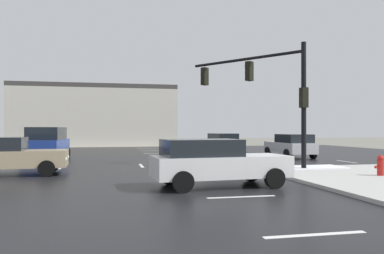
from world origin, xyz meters
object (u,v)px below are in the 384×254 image
Objects in this scene: sedan_black at (220,143)px; sedan_silver at (291,145)px; traffic_signal_mast at (267,86)px; fire_hydrant at (381,165)px; suv_blue at (47,143)px; sedan_white at (215,162)px; sedan_tan at (6,155)px.

sedan_silver is at bearing -157.23° from sedan_black.
traffic_signal_mast reaches higher than fire_hydrant.
fire_hydrant is 0.16× the size of suv_blue.
traffic_signal_mast is 7.17× the size of fire_hydrant.
sedan_silver is (15.61, -0.69, -0.24)m from suv_blue.
fire_hydrant is at bearing 1.66° from sedan_white.
sedan_white is (-8.49, -11.66, 0.00)m from sedan_silver.
sedan_white is (-6.83, -0.71, 0.32)m from fire_hydrant.
suv_blue is (-13.95, 11.64, 0.55)m from fire_hydrant.
sedan_silver is at bearing 49.69° from sedan_white.
suv_blue is (-11.07, 7.44, -2.92)m from traffic_signal_mast.
sedan_black is 6.60m from sedan_silver.
sedan_white is 9.07m from sedan_tan.
fire_hydrant is at bearing 171.60° from sedan_silver.
traffic_signal_mast reaches higher than suv_blue.
suv_blue is at bearing 140.15° from fire_hydrant.
suv_blue is at bearing 19.37° from traffic_signal_mast.
sedan_black is at bearing 42.76° from sedan_tan.
suv_blue is at bearing 84.66° from sedan_tan.
sedan_black and sedan_white have the same top height.
suv_blue reaches higher than sedan_silver.
sedan_tan is at bearing 112.96° from sedan_silver.
sedan_black is (1.33, 12.52, -3.16)m from traffic_signal_mast.
sedan_black is at bearing 95.31° from fire_hydrant.
suv_blue is 7.47m from sedan_tan.
sedan_black is at bearing 29.33° from sedan_silver.
traffic_signal_mast is 1.25× the size of sedan_silver.
traffic_signal_mast reaches higher than sedan_white.
sedan_black is (-1.55, 16.72, 0.32)m from fire_hydrant.
fire_hydrant is at bearing 178.96° from sedan_black.
fire_hydrant is at bearing -127.00° from suv_blue.
sedan_black is 1.01× the size of sedan_white.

